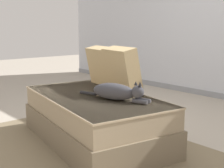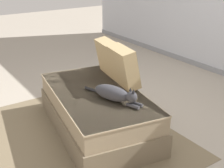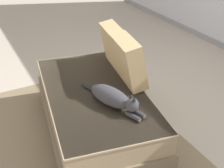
# 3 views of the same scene
# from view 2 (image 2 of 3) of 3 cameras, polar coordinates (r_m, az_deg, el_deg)

# --- Properties ---
(ground_plane) EXTENTS (16.00, 16.00, 0.00)m
(ground_plane) POSITION_cam_2_polar(r_m,az_deg,el_deg) (3.77, 2.53, -6.45)
(ground_plane) COLOR #A89E8E
(ground_plane) RESTS_ON ground
(area_rug) EXTENTS (2.33, 1.98, 0.01)m
(area_rug) POSITION_cam_2_polar(r_m,az_deg,el_deg) (3.45, -7.01, -9.47)
(area_rug) COLOR #75664C
(area_rug) RESTS_ON ground
(couch) EXTENTS (1.75, 1.15, 0.46)m
(couch) POSITION_cam_2_polar(r_m,az_deg,el_deg) (3.47, -2.77, -4.86)
(couch) COLOR #766750
(couch) RESTS_ON ground
(throw_pillow_corner) EXTENTS (0.44, 0.29, 0.43)m
(throw_pillow_corner) POSITION_cam_2_polar(r_m,az_deg,el_deg) (3.80, -0.57, 4.91)
(throw_pillow_corner) COLOR tan
(throw_pillow_corner) RESTS_ON couch
(throw_pillow_middle) EXTENTS (0.46, 0.31, 0.45)m
(throw_pillow_middle) POSITION_cam_2_polar(r_m,az_deg,el_deg) (3.45, 2.14, 3.20)
(throw_pillow_middle) COLOR tan
(throw_pillow_middle) RESTS_ON couch
(cat) EXTENTS (0.73, 0.30, 0.19)m
(cat) POSITION_cam_2_polar(r_m,az_deg,el_deg) (3.14, 0.43, -1.75)
(cat) COLOR #333338
(cat) RESTS_ON couch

